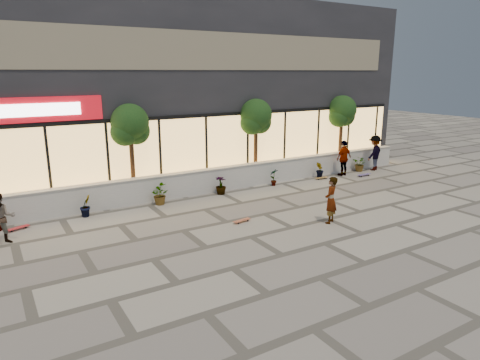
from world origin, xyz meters
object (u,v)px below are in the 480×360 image
tree_east (342,113)px  skateboard_left (18,228)px  tree_midwest (130,127)px  skater_center (331,200)px  skater_right_near (344,158)px  skateboard_right_far (364,175)px  skateboard_center (242,220)px  tree_mideast (256,119)px  skater_right_far (374,153)px  skateboard_right_near (322,178)px  skater_left (1,219)px

tree_east → skateboard_left: bearing=-174.6°
tree_midwest → skater_center: size_ratio=2.37×
skater_right_near → skateboard_right_far: (0.81, -0.67, -0.81)m
skater_right_near → skateboard_center: 8.72m
skateboard_right_far → skateboard_center: bearing=-164.7°
tree_mideast → skateboard_center: size_ratio=5.39×
tree_midwest → tree_east: size_ratio=1.00×
skateboard_center → skateboard_left: size_ratio=0.96×
tree_mideast → skater_right_far: bearing=-11.9°
skateboard_center → skater_center: bearing=-41.2°
skateboard_center → tree_midwest: bearing=106.8°
tree_east → skater_right_far: size_ratio=2.10×
skateboard_center → skateboard_right_near: skateboard_right_near is taller
tree_mideast → skateboard_right_far: size_ratio=4.71×
skater_right_near → skateboard_left: bearing=-7.2°
skateboard_right_far → skater_right_far: bearing=25.3°
tree_midwest → skateboard_left: (-4.46, -1.50, -2.91)m
skater_right_near → skater_right_far: 2.29m
tree_midwest → skater_left: (-4.92, -2.60, -2.17)m
skater_right_far → skateboard_right_near: bearing=-17.3°
tree_mideast → skateboard_left: bearing=-171.8°
tree_east → skater_left: (-16.42, -2.60, -2.17)m
skateboard_center → skateboard_right_near: (6.59, 3.24, 0.00)m
skateboard_right_near → skater_right_far: bearing=6.4°
skater_left → skateboard_left: size_ratio=2.15×
skater_right_near → skateboard_center: size_ratio=2.47×
skater_right_far → skateboard_right_far: (-1.48, -0.74, -0.85)m
skater_right_far → skateboard_right_near: (-3.75, -0.10, -0.86)m
tree_midwest → skateboard_right_far: 11.74m
skateboard_left → tree_east: bearing=-14.3°
tree_east → skateboard_right_near: tree_east is taller
skateboard_center → tree_east: bearing=18.0°
skater_right_far → skateboard_left: size_ratio=2.47×
tree_mideast → skateboard_right_far: tree_mideast is taller
tree_east → skater_center: bearing=-135.9°
skateboard_left → skateboard_right_near: skateboard_left is taller
skater_center → skater_right_near: bearing=-168.7°
tree_east → skateboard_center: size_ratio=5.39×
tree_midwest → skateboard_right_near: (8.91, -1.50, -2.91)m
skateboard_left → skateboard_right_far: (15.64, -0.64, 0.01)m
skater_right_far → tree_mideast: bearing=-30.7°
tree_mideast → skater_center: size_ratio=2.37×
tree_mideast → skateboard_center: (-3.68, -4.74, -2.91)m
skateboard_right_far → skater_center: bearing=-147.0°
skater_left → skateboard_center: 7.59m
skateboard_center → skateboard_left: bearing=145.2°
tree_mideast → tree_east: (5.50, 0.00, 0.00)m
skater_right_near → skater_right_far: size_ratio=0.96×
tree_east → skater_right_far: 2.74m
tree_midwest → tree_east: 11.50m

